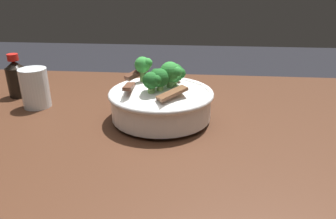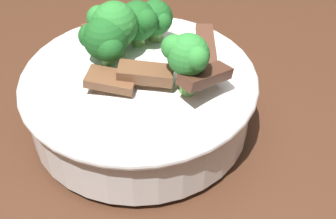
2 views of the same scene
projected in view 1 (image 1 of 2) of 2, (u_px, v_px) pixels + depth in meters
dining_table at (126, 169)px, 0.79m from camera, size 1.48×0.78×0.82m
rice_bowl at (161, 99)px, 0.72m from camera, size 0.24×0.24×0.14m
drinking_glass at (35, 90)px, 0.80m from camera, size 0.07×0.07×0.10m
soy_sauce_bottle at (17, 78)px, 0.87m from camera, size 0.05×0.05×0.12m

